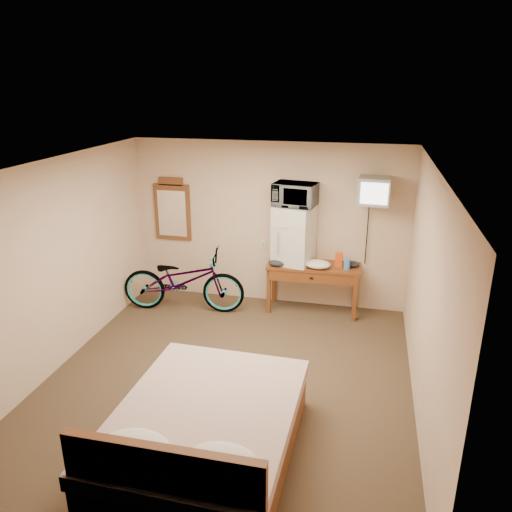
% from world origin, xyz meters
% --- Properties ---
extents(room, '(4.60, 4.64, 2.50)m').
position_xyz_m(room, '(-0.00, 0.00, 1.25)').
color(room, '#423121').
rests_on(room, ground).
extents(desk, '(1.38, 0.57, 0.75)m').
position_xyz_m(desk, '(0.74, 2.00, 0.63)').
color(desk, brown).
rests_on(desk, floor).
extents(mini_fridge, '(0.63, 0.61, 0.87)m').
position_xyz_m(mini_fridge, '(0.43, 2.06, 1.18)').
color(mini_fridge, silver).
rests_on(mini_fridge, desk).
extents(microwave, '(0.66, 0.50, 0.33)m').
position_xyz_m(microwave, '(0.43, 2.06, 1.79)').
color(microwave, silver).
rests_on(microwave, mini_fridge).
extents(snack_bag, '(0.11, 0.06, 0.22)m').
position_xyz_m(snack_bag, '(1.10, 2.02, 0.86)').
color(snack_bag, '#CF4912').
rests_on(snack_bag, desk).
extents(blue_cup, '(0.09, 0.09, 0.16)m').
position_xyz_m(blue_cup, '(1.23, 1.95, 0.83)').
color(blue_cup, '#3B80CB').
rests_on(blue_cup, desk).
extents(cloth_cream, '(0.37, 0.28, 0.11)m').
position_xyz_m(cloth_cream, '(0.81, 1.91, 0.81)').
color(cloth_cream, beige).
rests_on(cloth_cream, desk).
extents(cloth_dark_a, '(0.25, 0.19, 0.09)m').
position_xyz_m(cloth_dark_a, '(0.22, 1.86, 0.80)').
color(cloth_dark_a, black).
rests_on(cloth_dark_a, desk).
extents(cloth_dark_b, '(0.19, 0.15, 0.09)m').
position_xyz_m(cloth_dark_b, '(1.31, 2.07, 0.79)').
color(cloth_dark_b, black).
rests_on(cloth_dark_b, desk).
extents(crt_television, '(0.46, 0.57, 0.38)m').
position_xyz_m(crt_television, '(1.53, 2.02, 1.90)').
color(crt_television, black).
rests_on(crt_television, room).
extents(wall_mirror, '(0.59, 0.04, 1.00)m').
position_xyz_m(wall_mirror, '(-1.55, 2.27, 1.40)').
color(wall_mirror, brown).
rests_on(wall_mirror, room).
extents(bicycle, '(1.91, 0.86, 0.97)m').
position_xyz_m(bicycle, '(-1.17, 1.63, 0.49)').
color(bicycle, black).
rests_on(bicycle, floor).
extents(bed, '(1.63, 2.13, 0.90)m').
position_xyz_m(bed, '(0.15, -1.37, 0.29)').
color(bed, brown).
rests_on(bed, floor).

